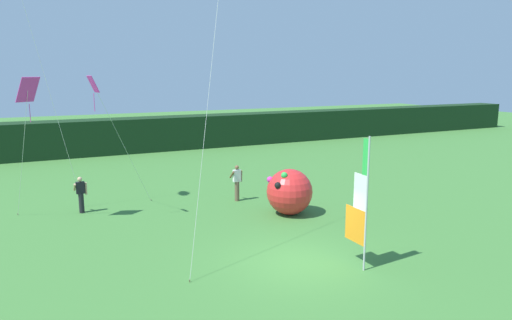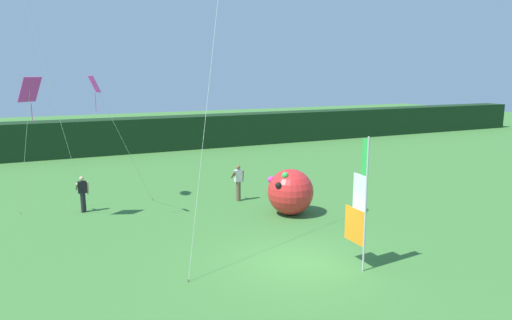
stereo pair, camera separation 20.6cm
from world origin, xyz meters
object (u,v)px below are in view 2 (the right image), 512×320
(banner_flag, at_px, (360,206))
(person_near_banner, at_px, (238,182))
(person_mid_field, at_px, (83,193))
(kite_magenta_diamond_1, at_px, (30,94))
(inflatable_balloon, at_px, (290,192))
(kite_magenta_diamond_0, at_px, (99,94))

(banner_flag, height_order, person_near_banner, banner_flag)
(banner_flag, xyz_separation_m, person_mid_field, (-7.30, 9.96, -1.16))
(banner_flag, distance_m, kite_magenta_diamond_1, 13.01)
(banner_flag, xyz_separation_m, kite_magenta_diamond_1, (-9.03, 8.80, 3.24))
(inflatable_balloon, xyz_separation_m, kite_magenta_diamond_1, (-9.85, 2.99, 4.26))
(banner_flag, height_order, kite_magenta_diamond_1, kite_magenta_diamond_1)
(inflatable_balloon, height_order, kite_magenta_diamond_1, kite_magenta_diamond_1)
(banner_flag, relative_size, person_near_banner, 2.42)
(person_near_banner, distance_m, kite_magenta_diamond_0, 7.55)
(kite_magenta_diamond_0, bearing_deg, person_near_banner, 6.03)
(banner_flag, height_order, person_mid_field, banner_flag)
(person_mid_field, distance_m, kite_magenta_diamond_0, 4.80)
(banner_flag, relative_size, inflatable_balloon, 2.12)
(inflatable_balloon, distance_m, kite_magenta_diamond_0, 8.80)
(banner_flag, xyz_separation_m, inflatable_balloon, (0.82, 5.81, -1.02))
(person_near_banner, xyz_separation_m, kite_magenta_diamond_1, (-8.65, 0.04, 4.33))
(banner_flag, relative_size, kite_magenta_diamond_0, 0.71)
(kite_magenta_diamond_0, xyz_separation_m, kite_magenta_diamond_1, (-2.47, 0.69, 0.04))
(banner_flag, xyz_separation_m, person_near_banner, (-0.37, 8.76, -1.09))
(banner_flag, distance_m, person_near_banner, 8.84)
(banner_flag, bearing_deg, person_near_banner, 92.43)
(person_mid_field, distance_m, inflatable_balloon, 9.12)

